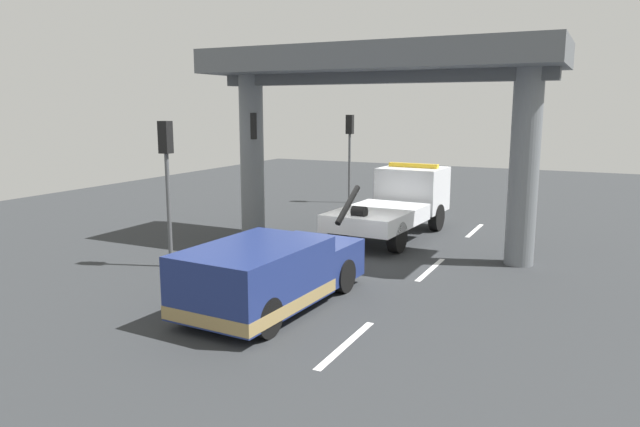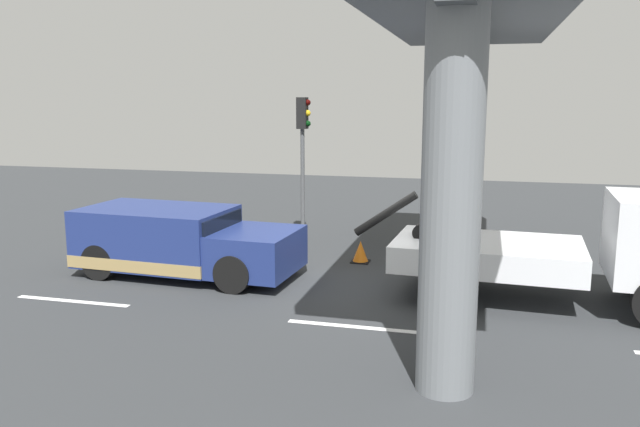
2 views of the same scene
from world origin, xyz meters
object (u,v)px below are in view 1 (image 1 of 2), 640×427
object	(u,v)px
tow_truck_white	(399,201)
traffic_cone_orange	(275,250)
traffic_light_far	(253,147)
towed_van_green	(269,275)
traffic_light_near	(167,161)
traffic_light_mid	(350,139)

from	to	relation	value
tow_truck_white	traffic_cone_orange	xyz separation A→B (m)	(-5.05, 2.24, -0.94)
traffic_light_far	towed_van_green	bearing A→B (deg)	-145.13
towed_van_green	traffic_cone_orange	distance (m)	4.57
towed_van_green	tow_truck_white	bearing A→B (deg)	-0.29
traffic_light_near	traffic_light_mid	bearing A→B (deg)	0.00
traffic_light_far	traffic_light_mid	world-z (taller)	traffic_light_far
traffic_light_near	traffic_light_far	xyz separation A→B (m)	(4.50, 0.00, 0.13)
tow_truck_white	towed_van_green	size ratio (longest dim) A/B	1.38
towed_van_green	traffic_light_near	world-z (taller)	traffic_light_near
tow_truck_white	traffic_cone_orange	size ratio (longest dim) A/B	13.28
tow_truck_white	traffic_light_mid	world-z (taller)	traffic_light_mid
tow_truck_white	traffic_light_mid	bearing A→B (deg)	37.50
traffic_light_far	traffic_light_mid	xyz separation A→B (m)	(8.50, 0.00, -0.11)
tow_truck_white	towed_van_green	world-z (taller)	tow_truck_white
traffic_light_near	traffic_light_mid	size ratio (longest dim) A/B	1.00
traffic_light_far	traffic_light_mid	bearing A→B (deg)	0.00
traffic_light_near	traffic_light_mid	world-z (taller)	traffic_light_mid
traffic_light_mid	traffic_cone_orange	size ratio (longest dim) A/B	7.63
tow_truck_white	traffic_light_mid	size ratio (longest dim) A/B	1.74
tow_truck_white	traffic_light_mid	xyz separation A→B (m)	(5.80, 4.45, 1.86)
towed_van_green	traffic_light_far	world-z (taller)	traffic_light_far
tow_truck_white	traffic_light_near	distance (m)	8.67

